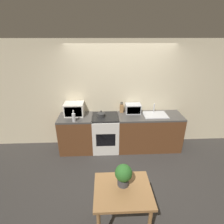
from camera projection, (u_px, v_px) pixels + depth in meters
ground_plane at (124, 170)px, 3.76m from camera, size 16.00×16.00×0.00m
wall_back at (120, 95)px, 4.29m from camera, size 10.00×0.06×2.60m
counter_left_run at (77, 133)px, 4.28m from camera, size 0.79×0.62×0.90m
counter_right_run at (149, 132)px, 4.36m from camera, size 1.54×0.62×0.90m
stove_range at (106, 133)px, 4.31m from camera, size 0.62×0.62×0.90m
kettle at (101, 114)px, 4.07m from camera, size 0.18×0.18×0.16m
microwave at (74, 109)px, 4.14m from camera, size 0.45×0.35×0.30m
bottle at (74, 117)px, 3.85m from camera, size 0.08×0.08×0.26m
knife_block at (122, 108)px, 4.29m from camera, size 0.09×0.07×0.27m
toaster_oven at (133, 109)px, 4.26m from camera, size 0.37×0.25×0.23m
sink_basin at (155, 115)px, 4.18m from camera, size 0.56×0.42×0.24m
dining_table at (123, 195)px, 2.42m from camera, size 0.78×0.66×0.74m
potted_plant at (123, 174)px, 2.38m from camera, size 0.24×0.24×0.33m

